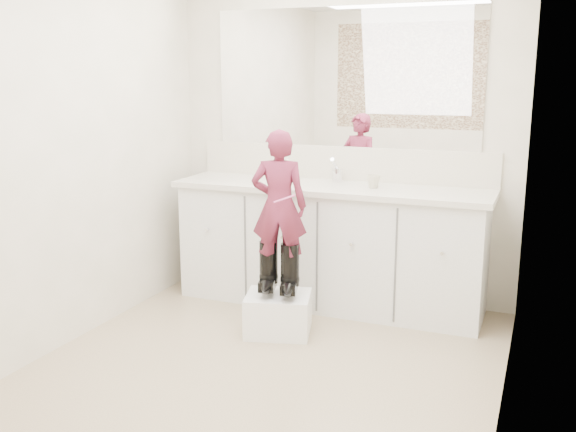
% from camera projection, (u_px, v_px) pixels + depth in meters
% --- Properties ---
extents(floor, '(3.00, 3.00, 0.00)m').
position_uv_depth(floor, '(260.00, 371.00, 3.66)').
color(floor, '#857157').
rests_on(floor, ground).
extents(wall_back, '(2.60, 0.00, 2.60)m').
position_uv_depth(wall_back, '(343.00, 138.00, 4.76)').
color(wall_back, beige).
rests_on(wall_back, floor).
extents(wall_front, '(2.60, 0.00, 2.60)m').
position_uv_depth(wall_front, '(62.00, 220.00, 2.05)').
color(wall_front, beige).
rests_on(wall_front, floor).
extents(wall_left, '(0.00, 3.00, 3.00)m').
position_uv_depth(wall_left, '(64.00, 152.00, 3.89)').
color(wall_left, beige).
rests_on(wall_left, floor).
extents(wall_right, '(0.00, 3.00, 3.00)m').
position_uv_depth(wall_right, '(517.00, 177.00, 2.93)').
color(wall_right, beige).
rests_on(wall_right, floor).
extents(vanity_cabinet, '(2.20, 0.55, 0.85)m').
position_uv_depth(vanity_cabinet, '(330.00, 248.00, 4.68)').
color(vanity_cabinet, silver).
rests_on(vanity_cabinet, floor).
extents(countertop, '(2.28, 0.58, 0.04)m').
position_uv_depth(countertop, '(330.00, 188.00, 4.57)').
color(countertop, beige).
rests_on(countertop, vanity_cabinet).
extents(backsplash, '(2.28, 0.03, 0.25)m').
position_uv_depth(backsplash, '(342.00, 163.00, 4.79)').
color(backsplash, beige).
rests_on(backsplash, countertop).
extents(mirror, '(2.00, 0.02, 1.00)m').
position_uv_depth(mirror, '(344.00, 78.00, 4.66)').
color(mirror, white).
rests_on(mirror, wall_back).
extents(dot_panel, '(2.00, 0.01, 1.20)m').
position_uv_depth(dot_panel, '(53.00, 77.00, 1.96)').
color(dot_panel, '#472819').
rests_on(dot_panel, wall_front).
extents(faucet, '(0.08, 0.08, 0.10)m').
position_uv_depth(faucet, '(337.00, 175.00, 4.71)').
color(faucet, silver).
rests_on(faucet, countertop).
extents(cup, '(0.12, 0.12, 0.09)m').
position_uv_depth(cup, '(373.00, 181.00, 4.45)').
color(cup, beige).
rests_on(cup, countertop).
extents(soap_bottle, '(0.11, 0.11, 0.20)m').
position_uv_depth(soap_bottle, '(287.00, 167.00, 4.75)').
color(soap_bottle, silver).
rests_on(soap_bottle, countertop).
extents(step_stool, '(0.49, 0.44, 0.26)m').
position_uv_depth(step_stool, '(278.00, 314.00, 4.19)').
color(step_stool, white).
rests_on(step_stool, floor).
extents(boot_left, '(0.18, 0.25, 0.34)m').
position_uv_depth(boot_left, '(269.00, 267.00, 4.17)').
color(boot_left, black).
rests_on(boot_left, step_stool).
extents(boot_right, '(0.18, 0.25, 0.34)m').
position_uv_depth(boot_right, '(290.00, 270.00, 4.11)').
color(boot_right, black).
rests_on(boot_right, step_stool).
extents(toddler, '(0.40, 0.32, 0.97)m').
position_uv_depth(toddler, '(279.00, 206.00, 4.05)').
color(toddler, '#B03664').
rests_on(toddler, step_stool).
extents(toothbrush, '(0.13, 0.05, 0.06)m').
position_uv_depth(toothbrush, '(284.00, 199.00, 3.94)').
color(toothbrush, pink).
rests_on(toothbrush, toddler).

